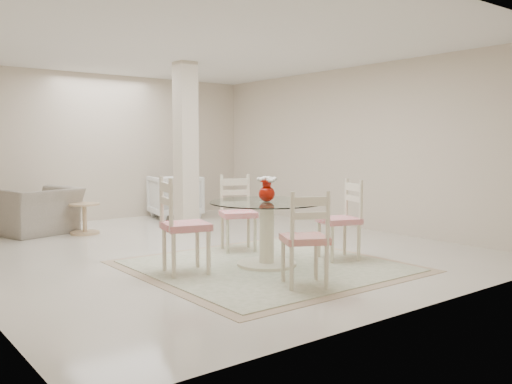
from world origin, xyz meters
TOP-DOWN VIEW (x-y plane):
  - ground at (0.00, 0.00)m, footprint 7.00×7.00m
  - room_shell at (0.00, 0.00)m, footprint 6.02×7.02m
  - column at (0.50, 1.30)m, footprint 0.30×0.30m
  - area_rug at (-0.05, -1.44)m, footprint 2.84×2.84m
  - dining_table at (-0.05, -1.44)m, footprint 1.31×1.31m
  - red_vase at (-0.05, -1.45)m, footprint 0.22×0.21m
  - dining_chair_east at (0.93, -1.73)m, footprint 0.55×0.55m
  - dining_chair_north at (0.23, -0.46)m, footprint 0.58×0.58m
  - dining_chair_west at (-1.04, -1.17)m, footprint 0.56×0.56m
  - dining_chair_south at (-0.34, -2.42)m, footprint 0.57×0.57m
  - recliner_taupe at (-1.46, 2.55)m, footprint 1.36×1.27m
  - armchair_white at (1.19, 2.92)m, footprint 1.04×1.06m
  - side_table at (-0.88, 2.09)m, footprint 0.47×0.47m

SIDE VIEW (x-z plane):
  - ground at x=0.00m, z-range 0.00..0.00m
  - area_rug at x=-0.05m, z-range 0.00..0.02m
  - side_table at x=-0.88m, z-range -0.02..0.47m
  - recliner_taupe at x=-1.46m, z-range 0.00..0.73m
  - dining_table at x=-0.05m, z-range 0.01..0.76m
  - armchair_white at x=1.19m, z-range 0.00..0.82m
  - dining_chair_south at x=-0.34m, z-range 0.03..1.09m
  - dining_chair_east at x=0.93m, z-range 0.03..1.11m
  - dining_chair_north at x=0.23m, z-range 0.03..1.13m
  - dining_chair_west at x=-1.04m, z-range 0.03..1.20m
  - red_vase at x=-0.05m, z-range 0.76..1.05m
  - column at x=0.50m, z-range 0.00..2.70m
  - room_shell at x=0.00m, z-range 0.50..3.21m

